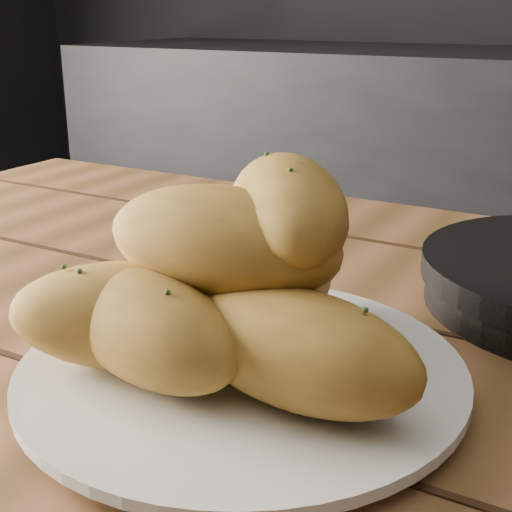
{
  "coord_description": "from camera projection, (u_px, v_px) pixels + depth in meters",
  "views": [
    {
      "loc": [
        0.08,
        -0.12,
        1.0
      ],
      "look_at": [
        -0.14,
        0.28,
        0.84
      ],
      "focal_mm": 50.0,
      "sensor_mm": 36.0,
      "label": 1
    }
  ],
  "objects": [
    {
      "name": "table",
      "position": [
        331.0,
        481.0,
        0.55
      ],
      "size": [
        1.47,
        0.94,
        0.75
      ],
      "color": "brown",
      "rests_on": "ground"
    },
    {
      "name": "plate",
      "position": [
        242.0,
        373.0,
        0.49
      ],
      "size": [
        0.31,
        0.31,
        0.02
      ],
      "color": "white",
      "rests_on": "table"
    },
    {
      "name": "bread_rolls",
      "position": [
        225.0,
        288.0,
        0.47
      ],
      "size": [
        0.3,
        0.26,
        0.14
      ],
      "color": "#BE8934",
      "rests_on": "plate"
    }
  ]
}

